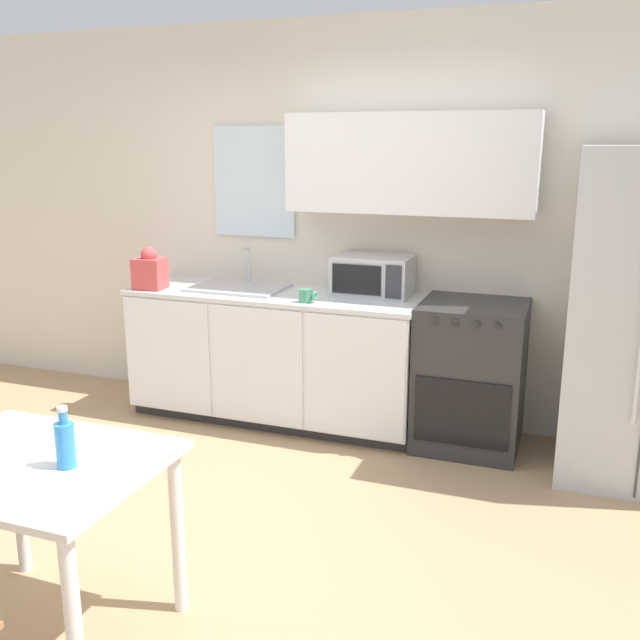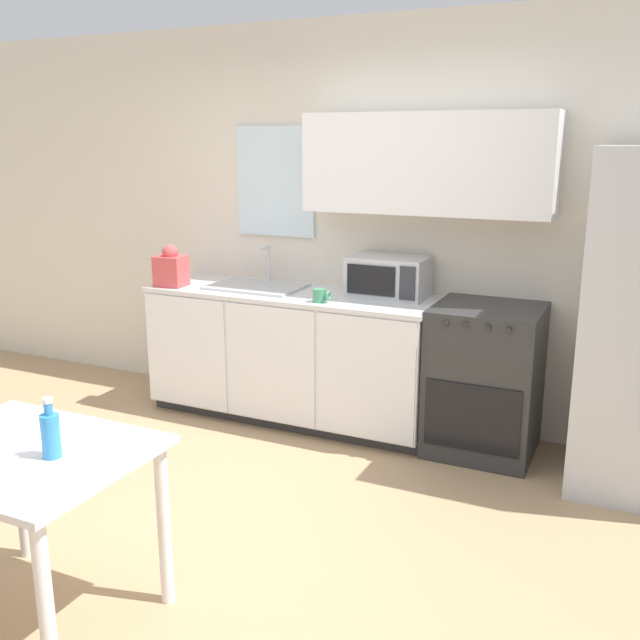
{
  "view_description": "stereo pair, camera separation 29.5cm",
  "coord_description": "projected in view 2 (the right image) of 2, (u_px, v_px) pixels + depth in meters",
  "views": [
    {
      "loc": [
        1.59,
        -2.73,
        1.92
      ],
      "look_at": [
        0.42,
        0.48,
        1.05
      ],
      "focal_mm": 40.0,
      "sensor_mm": 36.0,
      "label": 1
    },
    {
      "loc": [
        1.87,
        -2.62,
        1.92
      ],
      "look_at": [
        0.42,
        0.48,
        1.05
      ],
      "focal_mm": 40.0,
      "sensor_mm": 36.0,
      "label": 2
    }
  ],
  "objects": [
    {
      "name": "dining_table",
      "position": [
        24.0,
        480.0,
        2.79
      ],
      "size": [
        0.94,
        0.76,
        0.75
      ],
      "color": "white",
      "rests_on": "ground_plane"
    },
    {
      "name": "ground_plane",
      "position": [
        203.0,
        538.0,
        3.54
      ],
      "size": [
        12.0,
        12.0,
        0.0
      ],
      "primitive_type": "plane",
      "color": "tan"
    },
    {
      "name": "wall_back",
      "position": [
        364.0,
        216.0,
        4.86
      ],
      "size": [
        12.0,
        0.38,
        2.7
      ],
      "color": "beige",
      "rests_on": "ground_plane"
    },
    {
      "name": "kitchen_sink",
      "position": [
        257.0,
        285.0,
        4.98
      ],
      "size": [
        0.64,
        0.44,
        0.27
      ],
      "color": "#B7BABC",
      "rests_on": "kitchen_counter"
    },
    {
      "name": "oven_range",
      "position": [
        484.0,
        380.0,
        4.43
      ],
      "size": [
        0.65,
        0.64,
        0.94
      ],
      "color": "#2D2D2D",
      "rests_on": "ground_plane"
    },
    {
      "name": "microwave",
      "position": [
        389.0,
        277.0,
        4.67
      ],
      "size": [
        0.51,
        0.34,
        0.27
      ],
      "color": "#B7BABC",
      "rests_on": "kitchen_counter"
    },
    {
      "name": "kitchen_counter",
      "position": [
        292.0,
        355.0,
        4.97
      ],
      "size": [
        2.03,
        0.66,
        0.91
      ],
      "color": "#333333",
      "rests_on": "ground_plane"
    },
    {
      "name": "coffee_mug",
      "position": [
        320.0,
        295.0,
        4.52
      ],
      "size": [
        0.12,
        0.08,
        0.09
      ],
      "color": "#3F8C66",
      "rests_on": "kitchen_counter"
    },
    {
      "name": "drink_bottle",
      "position": [
        51.0,
        434.0,
        2.67
      ],
      "size": [
        0.07,
        0.07,
        0.24
      ],
      "color": "#338CD8",
      "rests_on": "dining_table"
    },
    {
      "name": "grocery_bag_0",
      "position": [
        171.0,
        268.0,
        5.01
      ],
      "size": [
        0.21,
        0.19,
        0.29
      ],
      "rotation": [
        0.0,
        0.0,
        0.08
      ],
      "color": "#D14C4C",
      "rests_on": "kitchen_counter"
    }
  ]
}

